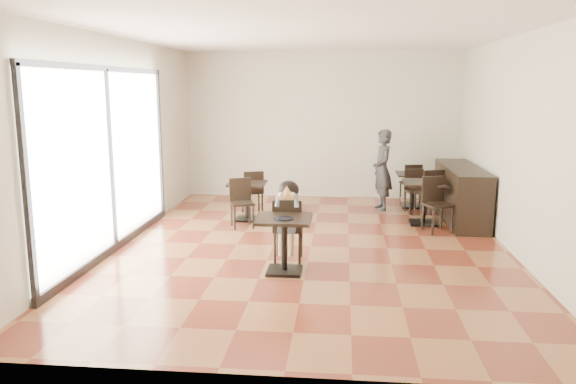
# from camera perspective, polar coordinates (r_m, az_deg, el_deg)

# --- Properties ---
(floor) EXTENTS (6.00, 8.00, 0.01)m
(floor) POSITION_cam_1_polar(r_m,az_deg,el_deg) (8.78, 2.34, -5.53)
(floor) COLOR brown
(floor) RESTS_ON ground
(ceiling) EXTENTS (6.00, 8.00, 0.01)m
(ceiling) POSITION_cam_1_polar(r_m,az_deg,el_deg) (8.46, 2.52, 15.77)
(ceiling) COLOR white
(ceiling) RESTS_ON floor
(wall_back) EXTENTS (6.00, 0.01, 3.20)m
(wall_back) POSITION_cam_1_polar(r_m,az_deg,el_deg) (12.45, 3.48, 6.78)
(wall_back) COLOR beige
(wall_back) RESTS_ON floor
(wall_front) EXTENTS (6.00, 0.01, 3.20)m
(wall_front) POSITION_cam_1_polar(r_m,az_deg,el_deg) (4.52, -0.45, -0.21)
(wall_front) COLOR beige
(wall_front) RESTS_ON floor
(wall_left) EXTENTS (0.01, 8.00, 3.20)m
(wall_left) POSITION_cam_1_polar(r_m,az_deg,el_deg) (9.14, -16.77, 4.90)
(wall_left) COLOR beige
(wall_left) RESTS_ON floor
(wall_right) EXTENTS (0.01, 8.00, 3.20)m
(wall_right) POSITION_cam_1_polar(r_m,az_deg,el_deg) (8.83, 22.32, 4.36)
(wall_right) COLOR beige
(wall_right) RESTS_ON floor
(storefront_window) EXTENTS (0.04, 4.50, 2.60)m
(storefront_window) POSITION_cam_1_polar(r_m,az_deg,el_deg) (8.69, -17.76, 3.24)
(storefront_window) COLOR white
(storefront_window) RESTS_ON floor
(child_table) EXTENTS (0.71, 0.71, 0.75)m
(child_table) POSITION_cam_1_polar(r_m,az_deg,el_deg) (7.48, -0.38, -5.41)
(child_table) COLOR black
(child_table) RESTS_ON floor
(child_chair) EXTENTS (0.41, 0.41, 0.91)m
(child_chair) POSITION_cam_1_polar(r_m,az_deg,el_deg) (7.99, 0.04, -3.79)
(child_chair) COLOR black
(child_chair) RESTS_ON floor
(child) EXTENTS (0.41, 0.57, 1.14)m
(child) POSITION_cam_1_polar(r_m,az_deg,el_deg) (7.96, 0.04, -2.97)
(child) COLOR gray
(child) RESTS_ON child_chair
(plate) EXTENTS (0.25, 0.25, 0.02)m
(plate) POSITION_cam_1_polar(r_m,az_deg,el_deg) (7.29, -0.46, -2.72)
(plate) COLOR black
(plate) RESTS_ON child_table
(pizza_slice) EXTENTS (0.26, 0.20, 0.06)m
(pizza_slice) POSITION_cam_1_polar(r_m,az_deg,el_deg) (7.69, -0.10, -0.28)
(pizza_slice) COLOR #F1CF7E
(pizza_slice) RESTS_ON child
(adult_patron) EXTENTS (0.49, 0.65, 1.61)m
(adult_patron) POSITION_cam_1_polar(r_m,az_deg,el_deg) (11.34, 9.56, 2.22)
(adult_patron) COLOR #333337
(adult_patron) RESTS_ON floor
(cafe_table_mid) EXTENTS (0.94, 0.94, 0.78)m
(cafe_table_mid) POSITION_cam_1_polar(r_m,az_deg,el_deg) (10.36, 13.63, -1.08)
(cafe_table_mid) COLOR black
(cafe_table_mid) RESTS_ON floor
(cafe_table_left) EXTENTS (0.87, 0.87, 0.71)m
(cafe_table_left) POSITION_cam_1_polar(r_m,az_deg,el_deg) (10.40, -4.14, -0.94)
(cafe_table_left) COLOR black
(cafe_table_left) RESTS_ON floor
(cafe_table_back) EXTENTS (0.78, 0.78, 0.70)m
(cafe_table_back) POSITION_cam_1_polar(r_m,az_deg,el_deg) (11.77, 12.55, 0.18)
(cafe_table_back) COLOR black
(cafe_table_back) RESTS_ON floor
(chair_mid_a) EXTENTS (0.54, 0.54, 0.93)m
(chair_mid_a) POSITION_cam_1_polar(r_m,az_deg,el_deg) (10.90, 14.08, -0.10)
(chair_mid_a) COLOR black
(chair_mid_a) RESTS_ON floor
(chair_mid_b) EXTENTS (0.54, 0.54, 0.93)m
(chair_mid_b) POSITION_cam_1_polar(r_m,az_deg,el_deg) (9.84, 14.99, -1.30)
(chair_mid_b) COLOR black
(chair_mid_b) RESTS_ON floor
(chair_left_a) EXTENTS (0.49, 0.49, 0.85)m
(chair_left_a) POSITION_cam_1_polar(r_m,az_deg,el_deg) (10.92, -3.66, 0.01)
(chair_left_a) COLOR black
(chair_left_a) RESTS_ON floor
(chair_left_b) EXTENTS (0.49, 0.49, 0.85)m
(chair_left_b) POSITION_cam_1_polar(r_m,az_deg,el_deg) (9.86, -4.69, -1.18)
(chair_left_b) COLOR black
(chair_left_b) RESTS_ON floor
(chair_back_a) EXTENTS (0.45, 0.45, 0.85)m
(chair_back_a) POSITION_cam_1_polar(r_m,az_deg,el_deg) (12.17, 12.33, 0.87)
(chair_back_a) COLOR black
(chair_back_a) RESTS_ON floor
(chair_back_b) EXTENTS (0.45, 0.45, 0.85)m
(chair_back_b) POSITION_cam_1_polar(r_m,az_deg,el_deg) (11.22, 12.89, 0.03)
(chair_back_b) COLOR black
(chair_back_b) RESTS_ON floor
(service_counter) EXTENTS (0.60, 2.40, 1.00)m
(service_counter) POSITION_cam_1_polar(r_m,az_deg,el_deg) (10.82, 17.16, -0.17)
(service_counter) COLOR black
(service_counter) RESTS_ON floor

